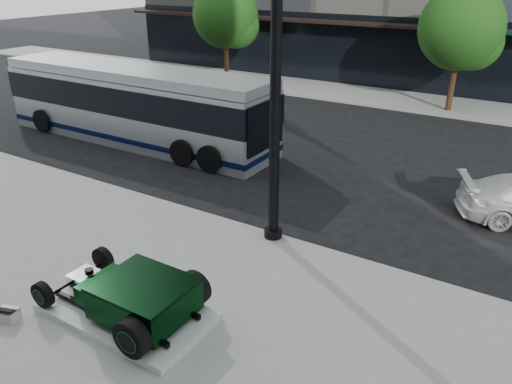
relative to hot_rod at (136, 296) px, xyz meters
The scene contains 8 objects.
ground 6.56m from the hot_rod, 84.57° to the left, with size 120.00×120.00×0.00m, color black.
sidewalk_far 20.51m from the hot_rod, 88.28° to the left, with size 70.00×4.00×0.12m, color gray.
street_trees 19.88m from the hot_rod, 84.85° to the left, with size 29.80×3.80×5.70m.
display_plinth 0.60m from the hot_rod, behind, with size 3.40×1.80×0.15m, color silver.
hot_rod is the anchor object (origin of this frame).
info_plaque 2.63m from the hot_rod, 149.16° to the right, with size 0.48×0.41×0.31m.
lamppost 5.46m from the hot_rod, 82.38° to the left, with size 0.46×0.46×8.45m.
transit_bus 11.85m from the hot_rod, 133.81° to the left, with size 12.12×2.88×2.92m.
Camera 1 is at (5.47, -11.99, 6.47)m, focal length 35.00 mm.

